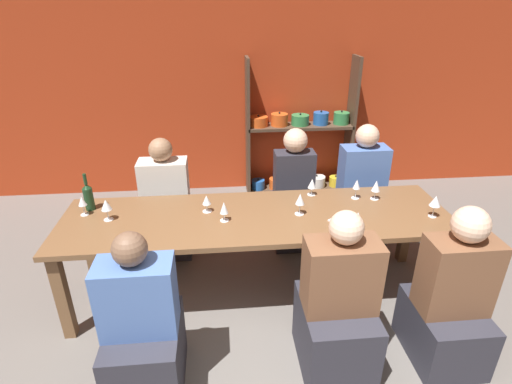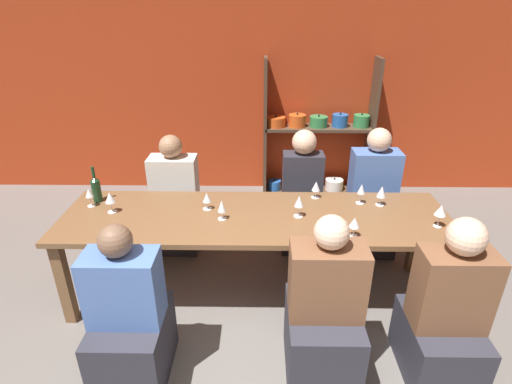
# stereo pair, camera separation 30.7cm
# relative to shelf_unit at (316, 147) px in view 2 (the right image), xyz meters

# --- Properties ---
(wall_back_red) EXTENTS (8.80, 0.06, 2.70)m
(wall_back_red) POSITION_rel_shelf_unit_xyz_m (-0.73, 0.20, 0.74)
(wall_back_red) COLOR #B23819
(wall_back_red) RESTS_ON ground_plane
(shelf_unit) EXTENTS (1.31, 0.30, 1.66)m
(shelf_unit) POSITION_rel_shelf_unit_xyz_m (0.00, 0.00, 0.00)
(shelf_unit) COLOR #4C3828
(shelf_unit) RESTS_ON ground_plane
(dining_table) EXTENTS (2.97, 0.84, 0.74)m
(dining_table) POSITION_rel_shelf_unit_xyz_m (-0.71, -1.99, 0.05)
(dining_table) COLOR brown
(dining_table) RESTS_ON ground_plane
(wine_bottle_green) EXTENTS (0.07, 0.07, 0.30)m
(wine_bottle_green) POSITION_rel_shelf_unit_xyz_m (-2.01, -1.76, 0.24)
(wine_bottle_green) COLOR #19381E
(wine_bottle_green) RESTS_ON dining_table
(wine_glass_white_a) EXTENTS (0.08, 0.08, 0.17)m
(wine_glass_white_a) POSITION_rel_shelf_unit_xyz_m (-1.83, -1.95, 0.25)
(wine_glass_white_a) COLOR white
(wine_glass_white_a) RESTS_ON dining_table
(wine_glass_white_b) EXTENTS (0.07, 0.07, 0.17)m
(wine_glass_white_b) POSITION_rel_shelf_unit_xyz_m (0.28, -1.80, 0.24)
(wine_glass_white_b) COLOR white
(wine_glass_white_b) RESTS_ON dining_table
(wine_glass_red_a) EXTENTS (0.07, 0.07, 0.15)m
(wine_glass_red_a) POSITION_rel_shelf_unit_xyz_m (-0.22, -1.67, 0.23)
(wine_glass_red_a) COLOR white
(wine_glass_red_a) RESTS_ON dining_table
(wine_glass_white_c) EXTENTS (0.06, 0.06, 0.16)m
(wine_glass_white_c) POSITION_rel_shelf_unit_xyz_m (-2.03, -1.85, 0.24)
(wine_glass_white_c) COLOR white
(wine_glass_white_c) RESTS_ON dining_table
(wine_glass_white_d) EXTENTS (0.08, 0.08, 0.17)m
(wine_glass_white_d) POSITION_rel_shelf_unit_xyz_m (0.61, -2.14, 0.25)
(wine_glass_white_d) COLOR white
(wine_glass_white_d) RESTS_ON dining_table
(wine_glass_red_b) EXTENTS (0.07, 0.07, 0.14)m
(wine_glass_red_b) POSITION_rel_shelf_unit_xyz_m (-1.10, -1.89, 0.22)
(wine_glass_red_b) COLOR white
(wine_glass_red_b) RESTS_ON dining_table
(wine_glass_white_e) EXTENTS (0.07, 0.07, 0.15)m
(wine_glass_white_e) POSITION_rel_shelf_unit_xyz_m (-0.03, -2.28, 0.23)
(wine_glass_white_e) COLOR white
(wine_glass_white_e) RESTS_ON dining_table
(wine_glass_red_c) EXTENTS (0.06, 0.06, 0.17)m
(wine_glass_red_c) POSITION_rel_shelf_unit_xyz_m (0.13, -1.77, 0.25)
(wine_glass_red_c) COLOR white
(wine_glass_red_c) RESTS_ON dining_table
(wine_glass_red_d) EXTENTS (0.07, 0.07, 0.17)m
(wine_glass_red_d) POSITION_rel_shelf_unit_xyz_m (-0.39, -2.00, 0.25)
(wine_glass_red_d) COLOR white
(wine_glass_red_d) RESTS_ON dining_table
(wine_glass_red_e) EXTENTS (0.07, 0.07, 0.16)m
(wine_glass_red_e) POSITION_rel_shelf_unit_xyz_m (-0.97, -2.05, 0.23)
(wine_glass_red_e) COLOR white
(wine_glass_red_e) RESTS_ON dining_table
(cell_phone) EXTENTS (0.16, 0.14, 0.01)m
(cell_phone) POSITION_rel_shelf_unit_xyz_m (-0.12, -2.11, 0.13)
(cell_phone) COLOR silver
(cell_phone) RESTS_ON dining_table
(person_near_a) EXTENTS (0.44, 0.54, 1.11)m
(person_near_a) POSITION_rel_shelf_unit_xyz_m (-1.48, -2.79, -0.21)
(person_near_a) COLOR #2D2D38
(person_near_a) RESTS_ON ground_plane
(person_far_a) EXTENTS (0.44, 0.55, 1.13)m
(person_far_a) POSITION_rel_shelf_unit_xyz_m (-1.51, -1.20, -0.21)
(person_far_a) COLOR #2D2D38
(person_far_a) RESTS_ON ground_plane
(person_near_b) EXTENTS (0.45, 0.56, 1.15)m
(person_near_b) POSITION_rel_shelf_unit_xyz_m (-0.28, -2.75, -0.20)
(person_near_b) COLOR #2D2D38
(person_near_b) RESTS_ON ground_plane
(person_far_b) EXTENTS (0.37, 0.47, 1.18)m
(person_far_b) POSITION_rel_shelf_unit_xyz_m (-0.29, -1.22, -0.17)
(person_far_b) COLOR #2D2D38
(person_far_b) RESTS_ON ground_plane
(person_near_c) EXTENTS (0.43, 0.54, 1.14)m
(person_near_c) POSITION_rel_shelf_unit_xyz_m (0.47, -2.75, -0.20)
(person_near_c) COLOR #2D2D38
(person_near_c) RESTS_ON ground_plane
(person_far_c) EXTENTS (0.43, 0.54, 1.21)m
(person_far_c) POSITION_rel_shelf_unit_xyz_m (0.38, -1.24, -0.17)
(person_far_c) COLOR #2D2D38
(person_far_c) RESTS_ON ground_plane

